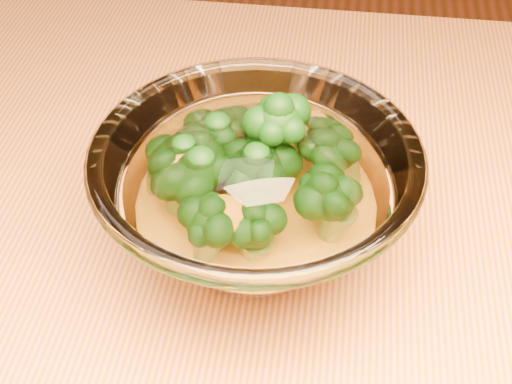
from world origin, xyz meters
The scene contains 4 objects.
table centered at (0.00, 0.00, 0.65)m, with size 1.20×0.80×0.75m.
glass_bowl centered at (0.02, 0.02, 0.80)m, with size 0.23×0.23×0.10m.
cheese_sauce centered at (0.02, 0.02, 0.78)m, with size 0.12×0.12×0.03m, color orange.
broccoli_heap centered at (0.02, 0.03, 0.82)m, with size 0.16×0.13×0.09m.
Camera 1 is at (0.07, -0.34, 1.16)m, focal length 50.00 mm.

